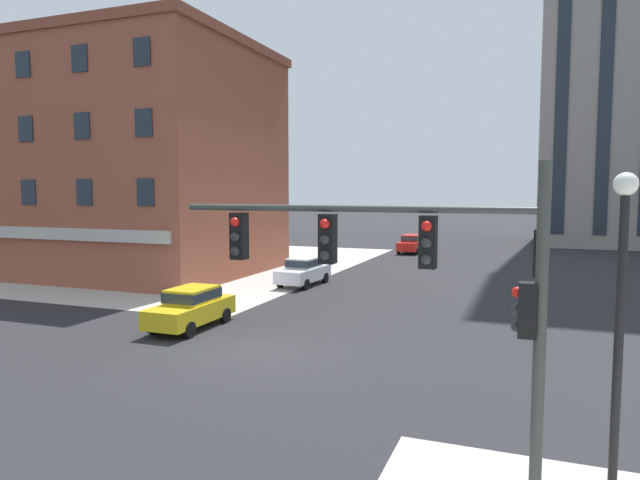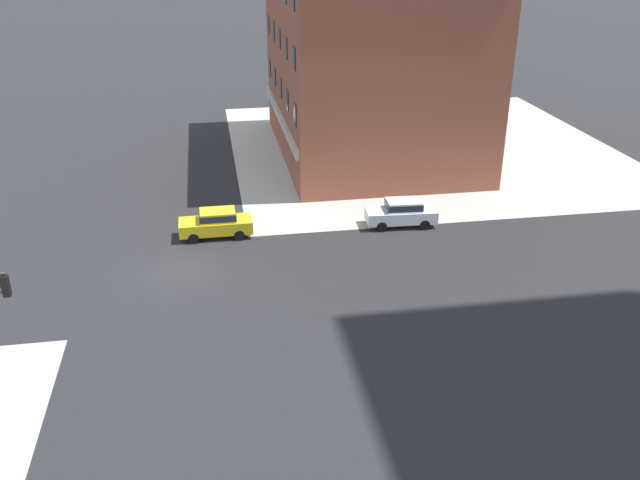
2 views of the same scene
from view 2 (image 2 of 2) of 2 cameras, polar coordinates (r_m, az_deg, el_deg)
ground_plane at (r=38.25m, az=-11.61°, el=-2.64°), size 320.00×320.00×0.00m
sidewalk_far_corner at (r=59.51m, az=8.48°, el=7.68°), size 32.00×32.00×0.02m
car_main_northbound_far at (r=43.21m, az=6.84°, el=2.36°), size 2.10×4.50×1.68m
car_main_southbound_far at (r=41.84m, az=-8.65°, el=1.47°), size 1.90×4.41×1.68m
storefront_block_near_corner at (r=56.06m, az=4.24°, el=15.03°), size 21.69×14.76×15.57m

